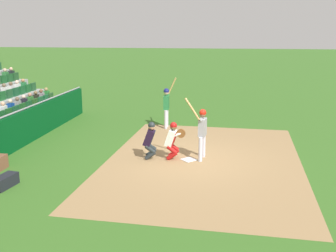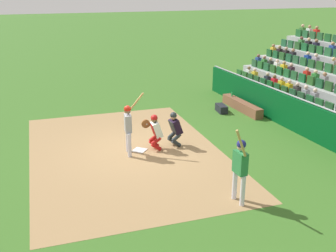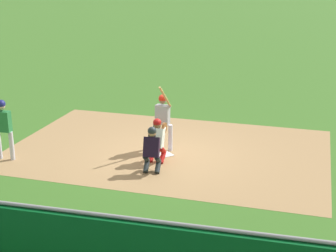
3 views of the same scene
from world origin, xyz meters
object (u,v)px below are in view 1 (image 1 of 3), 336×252
object	(u,v)px
equipment_duffel_bag	(5,181)
batter_at_plate	(202,129)
home_plate_marker	(189,160)
home_plate_umpire	(150,138)
catcher_crouching	(173,138)
on_deck_batter	(167,103)

from	to	relation	value
equipment_duffel_bag	batter_at_plate	bearing A→B (deg)	130.21
home_plate_marker	home_plate_umpire	size ratio (longest dim) A/B	0.34
home_plate_marker	catcher_crouching	xyz separation A→B (m)	(-0.06, -0.56, 0.71)
home_plate_marker	on_deck_batter	size ratio (longest dim) A/B	0.20
catcher_crouching	equipment_duffel_bag	world-z (taller)	catcher_crouching
catcher_crouching	equipment_duffel_bag	distance (m)	5.40
home_plate_marker	batter_at_plate	distance (m)	1.15
home_plate_umpire	on_deck_batter	bearing A→B (deg)	-178.68
catcher_crouching	home_plate_umpire	distance (m)	0.77
batter_at_plate	catcher_crouching	xyz separation A→B (m)	(0.09, -0.98, -0.35)
equipment_duffel_bag	on_deck_batter	world-z (taller)	on_deck_batter
home_plate_umpire	on_deck_batter	world-z (taller)	on_deck_batter
catcher_crouching	home_plate_marker	bearing A→B (deg)	83.94
catcher_crouching	home_plate_umpire	bearing A→B (deg)	-85.86
batter_at_plate	catcher_crouching	distance (m)	1.05
batter_at_plate	catcher_crouching	size ratio (longest dim) A/B	1.63
home_plate_umpire	batter_at_plate	bearing A→B (deg)	94.92
home_plate_umpire	on_deck_batter	size ratio (longest dim) A/B	0.58
home_plate_marker	catcher_crouching	world-z (taller)	catcher_crouching
home_plate_marker	equipment_duffel_bag	size ratio (longest dim) A/B	0.54
catcher_crouching	on_deck_batter	bearing A→B (deg)	-168.68
batter_at_plate	home_plate_umpire	world-z (taller)	batter_at_plate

